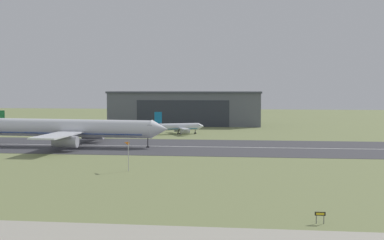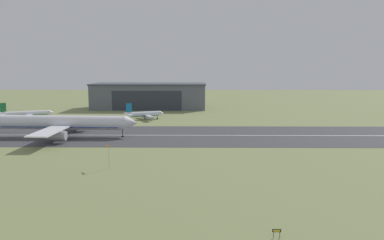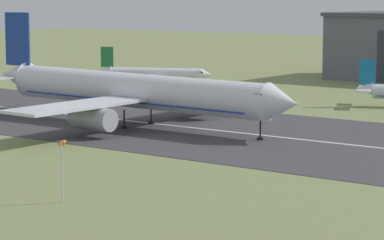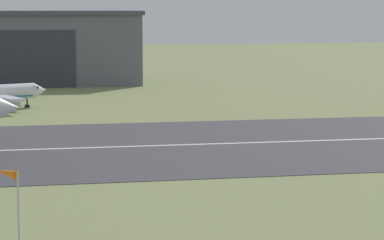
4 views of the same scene
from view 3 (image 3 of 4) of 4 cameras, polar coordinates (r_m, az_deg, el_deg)
name	(u,v)px [view 3 (image 3 of 4)]	position (r m, az deg, el deg)	size (l,w,h in m)	color
airplane_landing	(133,92)	(138.15, -3.69, 1.79)	(58.57, 49.67, 16.94)	silver
airplane_parked_west	(155,74)	(195.02, -2.34, 2.88)	(25.23, 19.76, 8.72)	silver
windsock_pole	(64,145)	(88.69, -8.05, -1.57)	(1.91, 2.46, 6.05)	#B7B7BC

